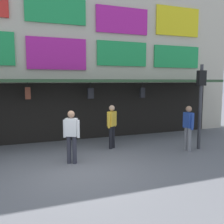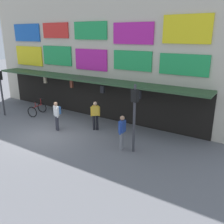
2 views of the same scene
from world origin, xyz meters
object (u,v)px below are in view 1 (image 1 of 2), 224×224
pedestrian_in_purple (112,124)px  pedestrian_in_blue (188,126)px  pedestrian_in_yellow (72,133)px  traffic_light_far (201,93)px

pedestrian_in_purple → pedestrian_in_blue: 2.85m
pedestrian_in_yellow → pedestrian_in_blue: same height
traffic_light_far → pedestrian_in_yellow: traffic_light_far is taller
pedestrian_in_purple → pedestrian_in_yellow: size_ratio=1.00×
pedestrian_in_yellow → pedestrian_in_blue: 4.33m
traffic_light_far → pedestrian_in_blue: size_ratio=1.90×
pedestrian_in_purple → traffic_light_far: bearing=-21.2°
traffic_light_far → pedestrian_in_yellow: 5.05m
traffic_light_far → pedestrian_in_purple: traffic_light_far is taller
pedestrian_in_purple → pedestrian_in_yellow: bearing=-145.8°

